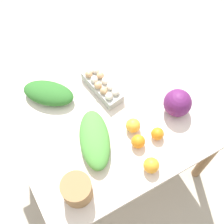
{
  "coord_description": "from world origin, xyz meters",
  "views": [
    {
      "loc": [
        -0.39,
        -0.71,
        2.27
      ],
      "look_at": [
        0.0,
        0.0,
        0.76
      ],
      "focal_mm": 50.0,
      "sensor_mm": 36.0,
      "label": 1
    }
  ],
  "objects_px": {
    "paper_bag": "(77,190)",
    "orange_0": "(157,134)",
    "greens_bunch_kale": "(49,93)",
    "egg_carton": "(102,86)",
    "cabbage_purple": "(178,103)",
    "orange_1": "(138,141)",
    "greens_bunch_beet_tops": "(95,140)",
    "orange_2": "(151,165)",
    "orange_3": "(133,125)"
  },
  "relations": [
    {
      "from": "paper_bag",
      "to": "orange_3",
      "type": "bearing_deg",
      "value": 22.47
    },
    {
      "from": "greens_bunch_beet_tops",
      "to": "orange_2",
      "type": "xyz_separation_m",
      "value": [
        0.18,
        -0.26,
        -0.01
      ]
    },
    {
      "from": "cabbage_purple",
      "to": "greens_bunch_kale",
      "type": "xyz_separation_m",
      "value": [
        -0.58,
        0.42,
        -0.03
      ]
    },
    {
      "from": "cabbage_purple",
      "to": "paper_bag",
      "type": "xyz_separation_m",
      "value": [
        -0.68,
        -0.15,
        -0.01
      ]
    },
    {
      "from": "paper_bag",
      "to": "orange_0",
      "type": "height_order",
      "value": "paper_bag"
    },
    {
      "from": "egg_carton",
      "to": "greens_bunch_kale",
      "type": "relative_size",
      "value": 0.99
    },
    {
      "from": "paper_bag",
      "to": "greens_bunch_beet_tops",
      "type": "relative_size",
      "value": 0.43
    },
    {
      "from": "egg_carton",
      "to": "paper_bag",
      "type": "distance_m",
      "value": 0.61
    },
    {
      "from": "orange_3",
      "to": "orange_0",
      "type": "bearing_deg",
      "value": -49.0
    },
    {
      "from": "greens_bunch_beet_tops",
      "to": "orange_3",
      "type": "height_order",
      "value": "greens_bunch_beet_tops"
    },
    {
      "from": "egg_carton",
      "to": "orange_0",
      "type": "height_order",
      "value": "egg_carton"
    },
    {
      "from": "cabbage_purple",
      "to": "orange_3",
      "type": "relative_size",
      "value": 1.95
    },
    {
      "from": "paper_bag",
      "to": "orange_0",
      "type": "xyz_separation_m",
      "value": [
        0.5,
        0.07,
        -0.03
      ]
    },
    {
      "from": "greens_bunch_beet_tops",
      "to": "orange_1",
      "type": "xyz_separation_m",
      "value": [
        0.19,
        -0.12,
        -0.01
      ]
    },
    {
      "from": "orange_2",
      "to": "egg_carton",
      "type": "bearing_deg",
      "value": 89.1
    },
    {
      "from": "cabbage_purple",
      "to": "egg_carton",
      "type": "xyz_separation_m",
      "value": [
        -0.29,
        0.31,
        -0.03
      ]
    },
    {
      "from": "orange_3",
      "to": "greens_bunch_kale",
      "type": "bearing_deg",
      "value": 127.86
    },
    {
      "from": "cabbage_purple",
      "to": "paper_bag",
      "type": "distance_m",
      "value": 0.7
    },
    {
      "from": "paper_bag",
      "to": "orange_1",
      "type": "distance_m",
      "value": 0.4
    },
    {
      "from": "egg_carton",
      "to": "orange_3",
      "type": "height_order",
      "value": "egg_carton"
    },
    {
      "from": "cabbage_purple",
      "to": "greens_bunch_beet_tops",
      "type": "relative_size",
      "value": 0.45
    },
    {
      "from": "greens_bunch_kale",
      "to": "orange_2",
      "type": "height_order",
      "value": "greens_bunch_kale"
    },
    {
      "from": "egg_carton",
      "to": "orange_2",
      "type": "height_order",
      "value": "egg_carton"
    },
    {
      "from": "greens_bunch_beet_tops",
      "to": "orange_0",
      "type": "xyz_separation_m",
      "value": [
        0.31,
        -0.13,
        -0.01
      ]
    },
    {
      "from": "egg_carton",
      "to": "paper_bag",
      "type": "bearing_deg",
      "value": -48.09
    },
    {
      "from": "cabbage_purple",
      "to": "orange_2",
      "type": "relative_size",
      "value": 1.88
    },
    {
      "from": "orange_0",
      "to": "paper_bag",
      "type": "bearing_deg",
      "value": -172.23
    },
    {
      "from": "greens_bunch_kale",
      "to": "orange_3",
      "type": "xyz_separation_m",
      "value": [
        0.31,
        -0.4,
        -0.0
      ]
    },
    {
      "from": "paper_bag",
      "to": "orange_0",
      "type": "bearing_deg",
      "value": 7.77
    },
    {
      "from": "egg_carton",
      "to": "orange_0",
      "type": "distance_m",
      "value": 0.42
    },
    {
      "from": "orange_1",
      "to": "orange_3",
      "type": "bearing_deg",
      "value": 75.52
    },
    {
      "from": "cabbage_purple",
      "to": "orange_1",
      "type": "height_order",
      "value": "cabbage_purple"
    },
    {
      "from": "orange_2",
      "to": "cabbage_purple",
      "type": "bearing_deg",
      "value": 35.88
    },
    {
      "from": "paper_bag",
      "to": "greens_bunch_kale",
      "type": "relative_size",
      "value": 0.5
    },
    {
      "from": "greens_bunch_beet_tops",
      "to": "greens_bunch_kale",
      "type": "bearing_deg",
      "value": 104.15
    },
    {
      "from": "cabbage_purple",
      "to": "paper_bag",
      "type": "relative_size",
      "value": 1.04
    },
    {
      "from": "orange_3",
      "to": "greens_bunch_beet_tops",
      "type": "bearing_deg",
      "value": 173.59
    },
    {
      "from": "cabbage_purple",
      "to": "orange_1",
      "type": "distance_m",
      "value": 0.3
    },
    {
      "from": "greens_bunch_kale",
      "to": "orange_2",
      "type": "relative_size",
      "value": 3.59
    },
    {
      "from": "orange_0",
      "to": "orange_3",
      "type": "height_order",
      "value": "orange_3"
    },
    {
      "from": "cabbage_purple",
      "to": "greens_bunch_beet_tops",
      "type": "xyz_separation_m",
      "value": [
        -0.48,
        0.04,
        -0.03
      ]
    },
    {
      "from": "greens_bunch_kale",
      "to": "orange_2",
      "type": "distance_m",
      "value": 0.69
    },
    {
      "from": "greens_bunch_beet_tops",
      "to": "greens_bunch_kale",
      "type": "xyz_separation_m",
      "value": [
        -0.09,
        0.38,
        -0.0
      ]
    },
    {
      "from": "paper_bag",
      "to": "orange_2",
      "type": "xyz_separation_m",
      "value": [
        0.38,
        -0.06,
        -0.03
      ]
    },
    {
      "from": "cabbage_purple",
      "to": "orange_3",
      "type": "xyz_separation_m",
      "value": [
        -0.27,
        0.02,
        -0.04
      ]
    },
    {
      "from": "orange_2",
      "to": "orange_3",
      "type": "height_order",
      "value": "orange_2"
    },
    {
      "from": "greens_bunch_beet_tops",
      "to": "cabbage_purple",
      "type": "bearing_deg",
      "value": -4.66
    },
    {
      "from": "greens_bunch_kale",
      "to": "orange_0",
      "type": "relative_size",
      "value": 4.28
    },
    {
      "from": "orange_1",
      "to": "orange_2",
      "type": "distance_m",
      "value": 0.14
    },
    {
      "from": "orange_2",
      "to": "orange_3",
      "type": "relative_size",
      "value": 1.04
    }
  ]
}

